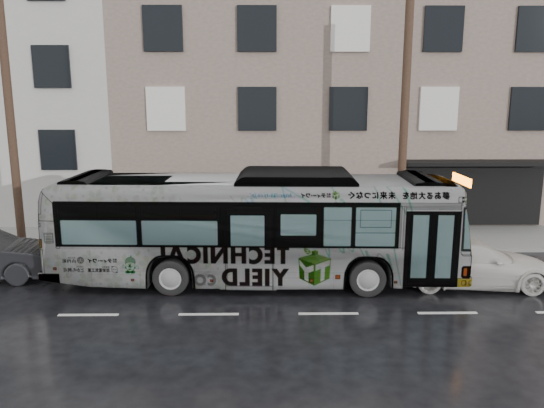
{
  "coord_description": "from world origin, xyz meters",
  "views": [
    {
      "loc": [
        1.51,
        -15.78,
        5.69
      ],
      "look_at": [
        1.76,
        2.5,
        1.99
      ],
      "focal_mm": 35.0,
      "sensor_mm": 36.0,
      "label": 1
    }
  ],
  "objects_px": {
    "utility_pole_front": "(404,126)",
    "sign_post": "(429,216)",
    "bus": "(256,227)",
    "white_sedan": "(470,262)",
    "utility_pole_rear": "(11,127)"
  },
  "relations": [
    {
      "from": "utility_pole_front",
      "to": "sign_post",
      "type": "relative_size",
      "value": 3.75
    },
    {
      "from": "utility_pole_front",
      "to": "bus",
      "type": "bearing_deg",
      "value": -149.38
    },
    {
      "from": "bus",
      "to": "white_sedan",
      "type": "xyz_separation_m",
      "value": [
        6.59,
        -0.46,
        -1.02
      ]
    },
    {
      "from": "bus",
      "to": "white_sedan",
      "type": "height_order",
      "value": "bus"
    },
    {
      "from": "sign_post",
      "to": "utility_pole_rear",
      "type": "bearing_deg",
      "value": 180.0
    },
    {
      "from": "utility_pole_rear",
      "to": "bus",
      "type": "relative_size",
      "value": 0.72
    },
    {
      "from": "utility_pole_front",
      "to": "utility_pole_rear",
      "type": "bearing_deg",
      "value": 180.0
    },
    {
      "from": "utility_pole_rear",
      "to": "sign_post",
      "type": "xyz_separation_m",
      "value": [
        15.1,
        0.0,
        -3.3
      ]
    },
    {
      "from": "sign_post",
      "to": "utility_pole_front",
      "type": "bearing_deg",
      "value": 180.0
    },
    {
      "from": "utility_pole_rear",
      "to": "bus",
      "type": "xyz_separation_m",
      "value": [
        8.72,
        -3.13,
        -2.91
      ]
    },
    {
      "from": "utility_pole_rear",
      "to": "white_sedan",
      "type": "height_order",
      "value": "utility_pole_rear"
    },
    {
      "from": "bus",
      "to": "utility_pole_rear",
      "type": "bearing_deg",
      "value": 72.19
    },
    {
      "from": "bus",
      "to": "white_sedan",
      "type": "distance_m",
      "value": 6.68
    },
    {
      "from": "utility_pole_front",
      "to": "white_sedan",
      "type": "relative_size",
      "value": 1.83
    },
    {
      "from": "white_sedan",
      "to": "utility_pole_rear",
      "type": "bearing_deg",
      "value": 81.03
    }
  ]
}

